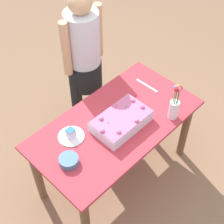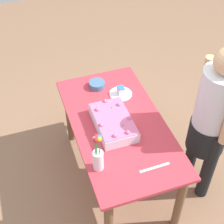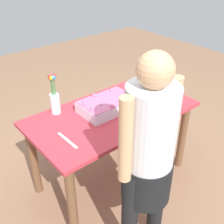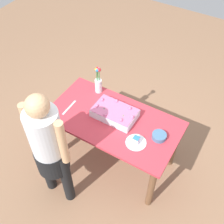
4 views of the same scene
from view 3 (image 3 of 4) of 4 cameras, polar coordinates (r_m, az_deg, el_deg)
The scene contains 8 objects.
ground_plane at distance 2.77m, azimuth 0.09°, elevation -12.96°, with size 8.00×8.00×0.00m, color #90694D.
dining_table at distance 2.39m, azimuth 0.10°, elevation -2.53°, with size 1.39×0.74×0.73m.
sheet_cake at distance 2.32m, azimuth -0.98°, elevation 1.52°, with size 0.45×0.28×0.12m.
serving_plate_with_slice at distance 2.43m, azimuth 8.39°, elevation 1.84°, with size 0.20×0.20×0.08m.
cake_knife at distance 2.02m, azimuth -9.05°, elevation -5.69°, with size 0.24×0.02×0.00m, color silver.
flower_vase at distance 2.29m, azimuth -11.59°, elevation 2.76°, with size 0.08×0.08×0.34m.
fruit_bowl at distance 2.64m, azimuth 8.18°, elevation 4.46°, with size 0.14×0.14×0.05m, color teal.
person_standing at distance 1.70m, azimuth 7.37°, elevation -8.54°, with size 0.45×0.31×1.49m.
Camera 3 is at (-1.28, -1.52, 1.93)m, focal length 45.00 mm.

